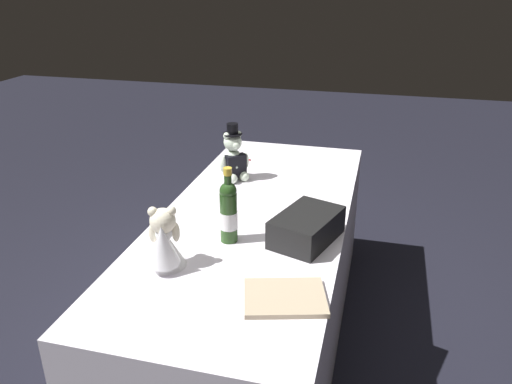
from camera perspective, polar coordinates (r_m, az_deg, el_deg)
The scene contains 8 objects.
ground_plane at distance 2.68m, azimuth -0.00°, elevation -16.42°, with size 12.00×12.00×0.00m, color black.
reception_table at distance 2.46m, azimuth -0.00°, elevation -9.93°, with size 2.01×0.82×0.73m, color white.
teddy_bear_groom at distance 2.62m, azimuth -2.54°, elevation 3.84°, with size 0.16×0.15×0.30m.
teddy_bear_bride at distance 1.85m, azimuth -10.42°, elevation -5.60°, with size 0.21×0.17×0.24m.
champagne_bottle at distance 1.99m, azimuth -3.14°, elevation -2.17°, with size 0.07×0.07×0.32m.
signing_pen at distance 2.96m, azimuth -1.77°, elevation 3.94°, with size 0.07×0.14×0.01m.
gift_case_black at distance 2.04m, azimuth 5.78°, elevation -4.00°, with size 0.36×0.29×0.12m.
guestbook at distance 1.71m, azimuth 3.30°, elevation -11.87°, with size 0.21×0.27×0.02m, color tan.
Camera 1 is at (-1.99, -0.52, 1.72)m, focal length 35.20 mm.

